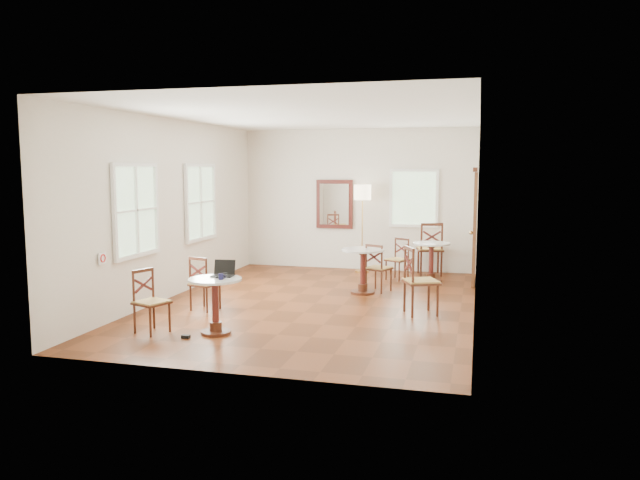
% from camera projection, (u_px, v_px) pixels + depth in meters
% --- Properties ---
extents(ground, '(7.00, 7.00, 0.00)m').
position_uv_depth(ground, '(315.00, 303.00, 9.88)').
color(ground, '#5F2A10').
rests_on(ground, ground).
extents(room_shell, '(5.02, 7.02, 3.01)m').
position_uv_depth(room_shell, '(316.00, 186.00, 9.93)').
color(room_shell, silver).
rests_on(room_shell, ground).
extents(cafe_table_near, '(0.70, 0.70, 0.74)m').
position_uv_depth(cafe_table_near, '(215.00, 300.00, 8.03)').
color(cafe_table_near, '#462011').
rests_on(cafe_table_near, ground).
extents(cafe_table_mid, '(0.74, 0.74, 0.78)m').
position_uv_depth(cafe_table_mid, '(363.00, 266.00, 10.60)').
color(cafe_table_mid, '#462011').
rests_on(cafe_table_mid, ground).
extents(cafe_table_back, '(0.72, 0.72, 0.76)m').
position_uv_depth(cafe_table_back, '(431.00, 258.00, 11.70)').
color(cafe_table_back, '#462011').
rests_on(cafe_table_back, ground).
extents(chair_near_a, '(0.47, 0.47, 0.84)m').
position_uv_depth(chair_near_a, '(204.00, 283.00, 9.37)').
color(chair_near_a, '#462011').
rests_on(chair_near_a, ground).
extents(chair_near_b, '(0.50, 0.50, 0.85)m').
position_uv_depth(chair_near_b, '(150.00, 301.00, 8.09)').
color(chair_near_b, '#462011').
rests_on(chair_near_b, ground).
extents(chair_mid_a, '(0.51, 0.51, 0.85)m').
position_uv_depth(chair_mid_a, '(378.00, 268.00, 10.77)').
color(chair_mid_a, '#462011').
rests_on(chair_mid_a, ground).
extents(chair_mid_b, '(0.62, 0.62, 1.02)m').
position_uv_depth(chair_mid_b, '(419.00, 281.00, 9.09)').
color(chair_mid_b, '#462011').
rests_on(chair_mid_b, ground).
extents(chair_back_a, '(0.60, 0.60, 1.09)m').
position_uv_depth(chair_back_a, '(430.00, 249.00, 12.42)').
color(chair_back_a, '#462011').
rests_on(chair_back_a, ground).
extents(chair_back_b, '(0.50, 0.50, 0.81)m').
position_uv_depth(chair_back_b, '(398.00, 259.00, 11.93)').
color(chair_back_b, '#462011').
rests_on(chair_back_b, ground).
extents(floor_lamp, '(0.36, 0.36, 1.83)m').
position_uv_depth(floor_lamp, '(362.00, 198.00, 12.68)').
color(floor_lamp, '#BF8C3F').
rests_on(floor_lamp, ground).
extents(laptop, '(0.31, 0.27, 0.21)m').
position_uv_depth(laptop, '(223.00, 272.00, 8.18)').
color(laptop, black).
rests_on(laptop, cafe_table_near).
extents(mouse, '(0.10, 0.08, 0.03)m').
position_uv_depth(mouse, '(218.00, 277.00, 7.99)').
color(mouse, black).
rests_on(mouse, cafe_table_near).
extents(navy_mug, '(0.10, 0.07, 0.08)m').
position_uv_depth(navy_mug, '(221.00, 277.00, 7.91)').
color(navy_mug, '#101036').
rests_on(navy_mug, cafe_table_near).
extents(water_glass, '(0.05, 0.05, 0.09)m').
position_uv_depth(water_glass, '(226.00, 276.00, 7.92)').
color(water_glass, white).
rests_on(water_glass, cafe_table_near).
extents(power_adapter, '(0.11, 0.06, 0.04)m').
position_uv_depth(power_adapter, '(186.00, 337.00, 7.85)').
color(power_adapter, black).
rests_on(power_adapter, ground).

